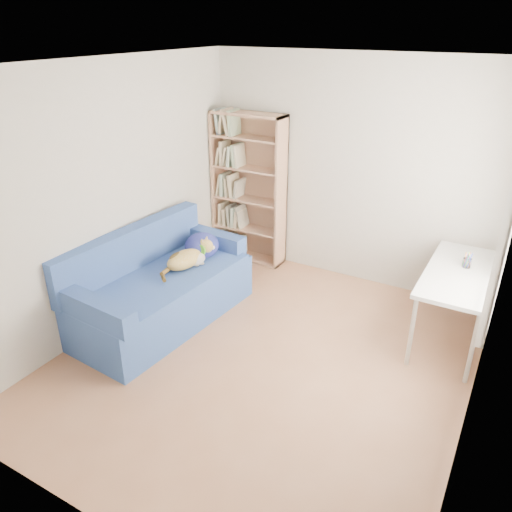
{
  "coord_description": "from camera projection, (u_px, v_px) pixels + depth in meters",
  "views": [
    {
      "loc": [
        1.8,
        -3.36,
        2.89
      ],
      "look_at": [
        -0.31,
        0.37,
        0.85
      ],
      "focal_mm": 35.0,
      "sensor_mm": 36.0,
      "label": 1
    }
  ],
  "objects": [
    {
      "name": "ground",
      "position": [
        266.0,
        359.0,
        4.69
      ],
      "size": [
        4.0,
        4.0,
        0.0
      ],
      "primitive_type": "plane",
      "color": "#996445",
      "rests_on": "ground"
    },
    {
      "name": "room_shell",
      "position": [
        281.0,
        194.0,
        3.96
      ],
      "size": [
        3.54,
        4.04,
        2.62
      ],
      "color": "silver",
      "rests_on": "ground"
    },
    {
      "name": "sofa",
      "position": [
        160.0,
        287.0,
        5.19
      ],
      "size": [
        1.08,
        2.02,
        0.96
      ],
      "rotation": [
        0.0,
        0.0,
        -0.08
      ],
      "color": "navy",
      "rests_on": "ground"
    },
    {
      "name": "bookshelf",
      "position": [
        249.0,
        195.0,
        6.31
      ],
      "size": [
        0.95,
        0.29,
        1.89
      ],
      "color": "tan",
      "rests_on": "ground"
    },
    {
      "name": "desk",
      "position": [
        460.0,
        278.0,
        4.7
      ],
      "size": [
        0.61,
        1.34,
        0.75
      ],
      "color": "silver",
      "rests_on": "ground"
    },
    {
      "name": "pen_cup",
      "position": [
        467.0,
        262.0,
        4.74
      ],
      "size": [
        0.08,
        0.08,
        0.15
      ],
      "color": "white",
      "rests_on": "desk"
    }
  ]
}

